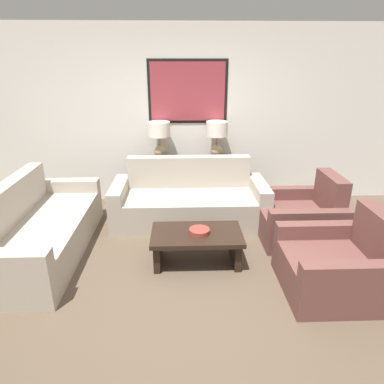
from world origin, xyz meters
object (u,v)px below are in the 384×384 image
object	(u,v)px
console_table	(188,181)
coffee_table	(197,241)
armchair_near_camera	(338,266)
table_lamp_right	(217,134)
armchair_near_back_wall	(301,218)
couch_by_side	(40,231)
couch_by_back_wall	(190,202)
table_lamp_left	(159,135)
decorative_bowl	(199,231)

from	to	relation	value
console_table	coffee_table	size ratio (longest dim) A/B	1.36
console_table	armchair_near_camera	world-z (taller)	armchair_near_camera
coffee_table	table_lamp_right	bearing A→B (deg)	77.63
table_lamp_right	armchair_near_back_wall	size ratio (longest dim) A/B	0.60
couch_by_side	coffee_table	size ratio (longest dim) A/B	2.11
console_table	couch_by_back_wall	size ratio (longest dim) A/B	0.65
table_lamp_right	armchair_near_camera	size ratio (longest dim) A/B	0.60
couch_by_side	armchair_near_back_wall	world-z (taller)	couch_by_side
console_table	table_lamp_left	size ratio (longest dim) A/B	2.41
couch_by_side	coffee_table	bearing A→B (deg)	-8.32
console_table	couch_by_side	world-z (taller)	couch_by_side
couch_by_side	console_table	bearing A→B (deg)	39.69
couch_by_back_wall	decorative_bowl	xyz separation A→B (m)	(0.08, -1.10, 0.11)
console_table	armchair_near_back_wall	xyz separation A→B (m)	(1.40, -1.19, -0.10)
couch_by_back_wall	decorative_bowl	world-z (taller)	couch_by_back_wall
coffee_table	couch_by_back_wall	bearing A→B (deg)	92.61
table_lamp_left	couch_by_back_wall	distance (m)	1.13
coffee_table	decorative_bowl	world-z (taller)	decorative_bowl
couch_by_back_wall	armchair_near_back_wall	bearing A→B (deg)	-21.07
couch_by_back_wall	table_lamp_right	bearing A→B (deg)	56.56
couch_by_back_wall	coffee_table	bearing A→B (deg)	-87.39
table_lamp_right	couch_by_side	bearing A→B (deg)	-146.27
couch_by_side	couch_by_back_wall	bearing A→B (deg)	24.81
table_lamp_left	armchair_near_camera	distance (m)	3.03
coffee_table	armchair_near_camera	world-z (taller)	armchair_near_camera
console_table	armchair_near_back_wall	bearing A→B (deg)	-40.31
table_lamp_left	decorative_bowl	distance (m)	1.95
console_table	decorative_bowl	size ratio (longest dim) A/B	6.04
couch_by_side	decorative_bowl	xyz separation A→B (m)	(1.84, -0.28, 0.11)
couch_by_side	decorative_bowl	bearing A→B (deg)	-8.76
table_lamp_right	table_lamp_left	bearing A→B (deg)	180.00
table_lamp_left	armchair_near_back_wall	world-z (taller)	table_lamp_left
console_table	couch_by_back_wall	distance (m)	0.65
table_lamp_left	armchair_near_camera	size ratio (longest dim) A/B	0.60
table_lamp_left	couch_by_side	bearing A→B (deg)	-132.38
couch_by_back_wall	couch_by_side	world-z (taller)	same
table_lamp_left	coffee_table	size ratio (longest dim) A/B	0.56
table_lamp_right	armchair_near_camera	bearing A→B (deg)	-66.83
couch_by_back_wall	armchair_near_camera	world-z (taller)	couch_by_back_wall
table_lamp_right	coffee_table	bearing A→B (deg)	-102.37
table_lamp_left	table_lamp_right	xyz separation A→B (m)	(0.86, 0.00, 0.00)
armchair_near_camera	armchair_near_back_wall	bearing A→B (deg)	90.00
table_lamp_right	decorative_bowl	bearing A→B (deg)	-101.36
table_lamp_left	console_table	bearing A→B (deg)	0.00
table_lamp_left	coffee_table	xyz separation A→B (m)	(0.48, -1.73, -0.83)
table_lamp_left	couch_by_back_wall	size ratio (longest dim) A/B	0.27
table_lamp_left	coffee_table	distance (m)	1.98
console_table	table_lamp_left	world-z (taller)	table_lamp_left
couch_by_back_wall	armchair_near_camera	bearing A→B (deg)	-49.19
table_lamp_left	couch_by_side	world-z (taller)	table_lamp_left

